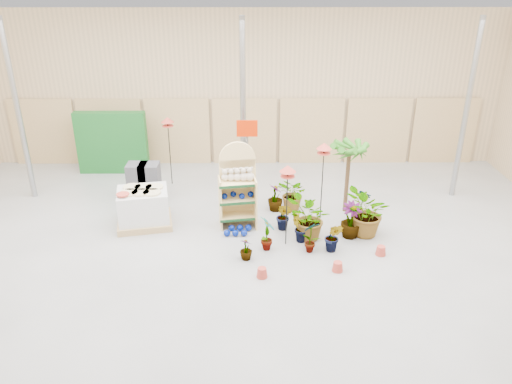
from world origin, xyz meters
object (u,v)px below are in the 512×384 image
display_shelf (238,188)px  bird_table_front (288,171)px  potted_plant_2 (309,219)px  pallet_stack (144,208)px

display_shelf → bird_table_front: display_shelf is taller
display_shelf → potted_plant_2: (1.57, -0.78, -0.40)m
pallet_stack → bird_table_front: 3.59m
pallet_stack → bird_table_front: size_ratio=0.76×
display_shelf → potted_plant_2: display_shelf is taller
potted_plant_2 → display_shelf: bearing=153.5°
bird_table_front → display_shelf: bearing=137.4°
potted_plant_2 → bird_table_front: bearing=-159.7°
display_shelf → bird_table_front: size_ratio=1.08×
bird_table_front → potted_plant_2: bird_table_front is taller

